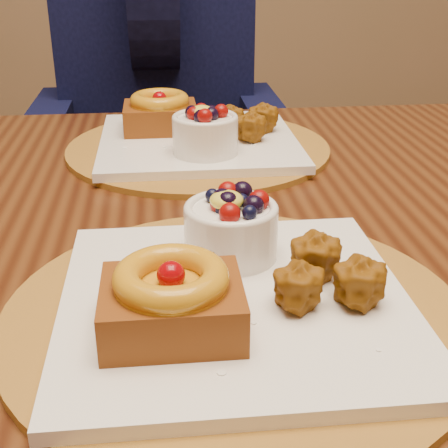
{
  "coord_description": "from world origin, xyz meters",
  "views": [
    {
      "loc": [
        -0.13,
        -0.56,
        1.04
      ],
      "look_at": [
        -0.08,
        -0.08,
        0.82
      ],
      "focal_mm": 50.0,
      "sensor_mm": 36.0,
      "label": 1
    }
  ],
  "objects": [
    {
      "name": "diner",
      "position": [
        -0.13,
        0.76,
        0.83
      ],
      "size": [
        0.48,
        0.47,
        0.78
      ],
      "rotation": [
        0.0,
        0.0,
        0.31
      ],
      "color": "black",
      "rests_on": "ground"
    },
    {
      "name": "place_setting_near",
      "position": [
        -0.07,
        -0.13,
        0.78
      ],
      "size": [
        0.38,
        0.38,
        0.08
      ],
      "color": "brown",
      "rests_on": "dining_table"
    },
    {
      "name": "place_setting_far",
      "position": [
        -0.08,
        0.3,
        0.78
      ],
      "size": [
        0.38,
        0.38,
        0.09
      ],
      "color": "brown",
      "rests_on": "dining_table"
    },
    {
      "name": "dining_table",
      "position": [
        -0.07,
        0.09,
        0.68
      ],
      "size": [
        1.6,
        0.9,
        0.76
      ],
      "color": "#331509",
      "rests_on": "ground"
    },
    {
      "name": "chair_far",
      "position": [
        -0.13,
        0.79,
        0.45
      ],
      "size": [
        0.49,
        0.49,
        0.81
      ],
      "rotation": [
        0.0,
        0.0,
        0.3
      ],
      "color": "black",
      "rests_on": "ground"
    }
  ]
}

